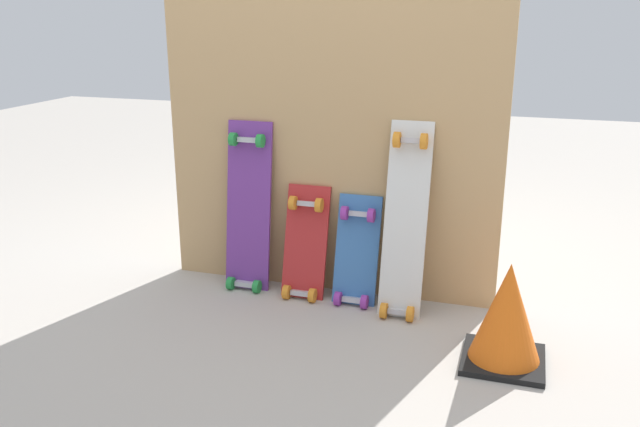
# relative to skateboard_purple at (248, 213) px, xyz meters

# --- Properties ---
(ground_plane) EXTENTS (12.00, 12.00, 0.00)m
(ground_plane) POSITION_rel_skateboard_purple_xyz_m (0.39, 0.02, -0.38)
(ground_plane) COLOR #B2AAA0
(plywood_wall_panel) EXTENTS (1.64, 0.04, 1.86)m
(plywood_wall_panel) POSITION_rel_skateboard_purple_xyz_m (0.39, 0.09, 0.54)
(plywood_wall_panel) COLOR tan
(plywood_wall_panel) RESTS_ON ground
(skateboard_purple) EXTENTS (0.23, 0.19, 0.89)m
(skateboard_purple) POSITION_rel_skateboard_purple_xyz_m (0.00, 0.00, 0.00)
(skateboard_purple) COLOR #6B338C
(skateboard_purple) RESTS_ON ground
(skateboard_red) EXTENTS (0.21, 0.21, 0.60)m
(skateboard_red) POSITION_rel_skateboard_purple_xyz_m (0.30, -0.02, -0.15)
(skateboard_red) COLOR #B22626
(skateboard_red) RESTS_ON ground
(skateboard_blue) EXTENTS (0.21, 0.21, 0.57)m
(skateboard_blue) POSITION_rel_skateboard_purple_xyz_m (0.56, -0.02, -0.16)
(skateboard_blue) COLOR #386BAD
(skateboard_blue) RESTS_ON ground
(skateboard_white) EXTENTS (0.19, 0.28, 0.93)m
(skateboard_white) POSITION_rel_skateboard_purple_xyz_m (0.79, -0.05, 0.02)
(skateboard_white) COLOR silver
(skateboard_white) RESTS_ON ground
(traffic_cone) EXTENTS (0.32, 0.32, 0.42)m
(traffic_cone) POSITION_rel_skateboard_purple_xyz_m (1.27, -0.42, -0.18)
(traffic_cone) COLOR black
(traffic_cone) RESTS_ON ground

